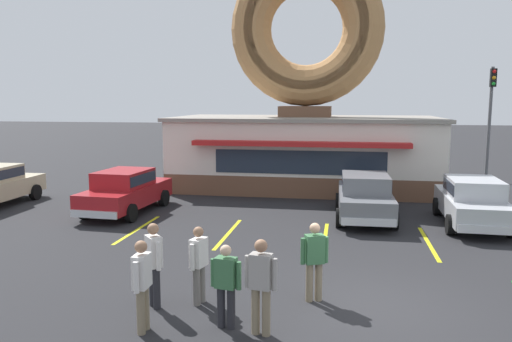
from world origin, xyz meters
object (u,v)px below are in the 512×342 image
(car_silver, at_px, (472,200))
(pedestrian_crossing_woman, at_px, (154,261))
(trash_bin, at_px, (150,183))
(pedestrian_clipboard_woman, at_px, (226,283))
(car_red, at_px, (126,189))
(car_grey, at_px, (365,195))
(pedestrian_leather_jacket_man, at_px, (142,282))
(traffic_light_pole, at_px, (491,109))
(pedestrian_hooded_kid, at_px, (199,261))
(pedestrian_beanie_man, at_px, (261,282))
(pedestrian_blue_sweater_man, at_px, (314,258))

(car_silver, relative_size, pedestrian_crossing_woman, 2.66)
(trash_bin, bearing_deg, pedestrian_clipboard_woman, -62.34)
(car_silver, distance_m, car_red, 12.12)
(car_grey, xyz_separation_m, pedestrian_leather_jacket_man, (-4.23, -9.49, 0.06))
(pedestrian_leather_jacket_man, height_order, traffic_light_pole, traffic_light_pole)
(pedestrian_hooded_kid, xyz_separation_m, pedestrian_crossing_woman, (-0.83, -0.33, 0.07))
(car_red, distance_m, car_grey, 8.68)
(pedestrian_hooded_kid, height_order, traffic_light_pole, traffic_light_pole)
(car_grey, distance_m, pedestrian_clipboard_woman, 9.50)
(car_grey, xyz_separation_m, pedestrian_beanie_man, (-2.13, -9.23, 0.10))
(pedestrian_hooded_kid, bearing_deg, pedestrian_beanie_man, -37.71)
(pedestrian_hooded_kid, bearing_deg, car_silver, 47.65)
(car_silver, bearing_deg, traffic_light_pole, 72.93)
(pedestrian_crossing_woman, bearing_deg, car_grey, 62.28)
(car_grey, distance_m, pedestrian_blue_sweater_man, 7.67)
(car_grey, bearing_deg, pedestrian_beanie_man, -103.01)
(pedestrian_crossing_woman, xyz_separation_m, trash_bin, (-4.80, 11.60, -0.46))
(pedestrian_crossing_woman, bearing_deg, trash_bin, 112.46)
(pedestrian_leather_jacket_man, xyz_separation_m, trash_bin, (-4.99, 12.66, -0.44))
(car_silver, relative_size, trash_bin, 4.72)
(pedestrian_blue_sweater_man, distance_m, traffic_light_pole, 18.93)
(pedestrian_hooded_kid, bearing_deg, pedestrian_clipboard_woman, -50.74)
(pedestrian_crossing_woman, bearing_deg, pedestrian_clipboard_woman, -21.73)
(pedestrian_clipboard_woman, bearing_deg, car_grey, 72.84)
(pedestrian_hooded_kid, relative_size, pedestrian_clipboard_woman, 1.03)
(car_grey, xyz_separation_m, pedestrian_blue_sweater_man, (-1.30, -7.56, 0.04))
(pedestrian_leather_jacket_man, distance_m, traffic_light_pole, 21.95)
(pedestrian_leather_jacket_man, bearing_deg, pedestrian_blue_sweater_man, 33.35)
(pedestrian_leather_jacket_man, xyz_separation_m, pedestrian_crossing_woman, (-0.19, 1.06, 0.03))
(pedestrian_crossing_woman, height_order, trash_bin, pedestrian_crossing_woman)
(pedestrian_clipboard_woman, xyz_separation_m, pedestrian_crossing_woman, (-1.63, 0.65, 0.11))
(car_red, bearing_deg, trash_bin, 98.70)
(traffic_light_pole, bearing_deg, pedestrian_leather_jacket_man, -119.46)
(pedestrian_leather_jacket_man, height_order, pedestrian_beanie_man, pedestrian_beanie_man)
(pedestrian_blue_sweater_man, bearing_deg, car_grey, 80.23)
(car_silver, xyz_separation_m, pedestrian_crossing_woman, (-7.89, -8.08, 0.09))
(car_grey, distance_m, pedestrian_beanie_man, 9.48)
(pedestrian_blue_sweater_man, bearing_deg, traffic_light_pole, 65.46)
(pedestrian_hooded_kid, relative_size, traffic_light_pole, 0.28)
(car_red, relative_size, pedestrian_hooded_kid, 2.89)
(pedestrian_clipboard_woman, bearing_deg, pedestrian_leather_jacket_man, -163.97)
(pedestrian_crossing_woman, bearing_deg, pedestrian_blue_sweater_man, 15.57)
(pedestrian_leather_jacket_man, height_order, trash_bin, pedestrian_leather_jacket_man)
(trash_bin, bearing_deg, car_silver, -15.53)
(pedestrian_blue_sweater_man, xyz_separation_m, traffic_light_pole, (7.78, 17.03, 2.79))
(car_silver, distance_m, pedestrian_leather_jacket_man, 11.94)
(car_red, xyz_separation_m, pedestrian_clipboard_woman, (5.86, -8.57, -0.01))
(car_silver, distance_m, pedestrian_clipboard_woman, 10.74)
(pedestrian_leather_jacket_man, bearing_deg, car_silver, 49.90)
(pedestrian_beanie_man, distance_m, trash_bin, 14.30)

